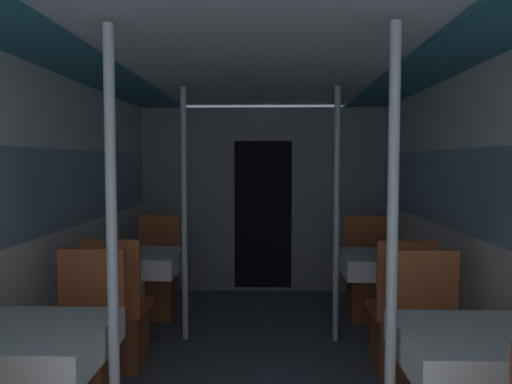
% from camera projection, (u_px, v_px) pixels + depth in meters
% --- Properties ---
extents(wall_left, '(0.05, 6.52, 2.06)m').
position_uv_depth(wall_left, '(53.00, 221.00, 3.38)').
color(wall_left, silver).
rests_on(wall_left, ground_plane).
extents(wall_right, '(0.05, 6.52, 2.06)m').
position_uv_depth(wall_right, '(468.00, 222.00, 3.30)').
color(wall_right, silver).
rests_on(wall_right, ground_plane).
extents(ceiling_panel, '(2.78, 6.52, 0.07)m').
position_uv_depth(ceiling_panel, '(258.00, 64.00, 3.27)').
color(ceiling_panel, silver).
rests_on(ceiling_panel, wall_left).
extents(bulkhead_far, '(2.73, 0.09, 2.06)m').
position_uv_depth(bulkhead_far, '(263.00, 200.00, 5.61)').
color(bulkhead_far, gray).
rests_on(bulkhead_far, ground_plane).
extents(dining_table_left_0, '(0.65, 0.65, 0.72)m').
position_uv_depth(dining_table_left_0, '(33.00, 349.00, 2.25)').
color(dining_table_left_0, '#4C4C51').
rests_on(dining_table_left_0, ground_plane).
extents(chair_left_far_0, '(0.40, 0.40, 0.94)m').
position_uv_depth(chair_left_far_0, '(83.00, 366.00, 2.86)').
color(chair_left_far_0, brown).
rests_on(chair_left_far_0, ground_plane).
extents(support_pole_left_0, '(0.05, 0.05, 2.06)m').
position_uv_depth(support_pole_left_0, '(112.00, 259.00, 2.21)').
color(support_pole_left_0, silver).
rests_on(support_pole_left_0, ground_plane).
extents(dining_table_left_1, '(0.65, 0.65, 0.72)m').
position_uv_depth(dining_table_left_1, '(140.00, 265.00, 4.09)').
color(dining_table_left_1, '#4C4C51').
rests_on(dining_table_left_1, ground_plane).
extents(chair_left_near_1, '(0.40, 0.40, 0.94)m').
position_uv_depth(chair_left_near_1, '(119.00, 327.00, 3.52)').
color(chair_left_near_1, brown).
rests_on(chair_left_near_1, ground_plane).
extents(chair_left_far_1, '(0.40, 0.40, 0.94)m').
position_uv_depth(chair_left_far_1, '(157.00, 285.00, 4.70)').
color(chair_left_far_1, brown).
rests_on(chair_left_far_1, ground_plane).
extents(support_pole_left_1, '(0.05, 0.05, 2.06)m').
position_uv_depth(support_pole_left_1, '(184.00, 215.00, 4.05)').
color(support_pole_left_1, silver).
rests_on(support_pole_left_1, ground_plane).
extents(dining_table_right_0, '(0.65, 0.65, 0.72)m').
position_uv_depth(dining_table_right_0, '(475.00, 354.00, 2.19)').
color(dining_table_right_0, '#4C4C51').
rests_on(dining_table_right_0, ground_plane).
extents(chair_right_far_0, '(0.40, 0.40, 0.94)m').
position_uv_depth(chair_right_far_0, '(431.00, 370.00, 2.80)').
color(chair_right_far_0, brown).
rests_on(chair_right_far_0, ground_plane).
extents(support_pole_right_0, '(0.05, 0.05, 2.06)m').
position_uv_depth(support_pole_right_0, '(392.00, 261.00, 2.18)').
color(support_pole_right_0, silver).
rests_on(support_pole_right_0, ground_plane).
extents(dining_table_right_1, '(0.65, 0.65, 0.72)m').
position_uv_depth(dining_table_right_1, '(382.00, 266.00, 4.03)').
color(dining_table_right_1, '#4C4C51').
rests_on(dining_table_right_1, ground_plane).
extents(chair_right_near_1, '(0.40, 0.40, 0.94)m').
position_uv_depth(chair_right_near_1, '(400.00, 330.00, 3.46)').
color(chair_right_near_1, brown).
rests_on(chair_right_near_1, ground_plane).
extents(chair_right_far_1, '(0.40, 0.40, 0.94)m').
position_uv_depth(chair_right_far_1, '(367.00, 287.00, 4.64)').
color(chair_right_far_1, brown).
rests_on(chair_right_far_1, ground_plane).
extents(support_pole_right_1, '(0.05, 0.05, 2.06)m').
position_uv_depth(support_pole_right_1, '(336.00, 215.00, 4.02)').
color(support_pole_right_1, silver).
rests_on(support_pole_right_1, ground_plane).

